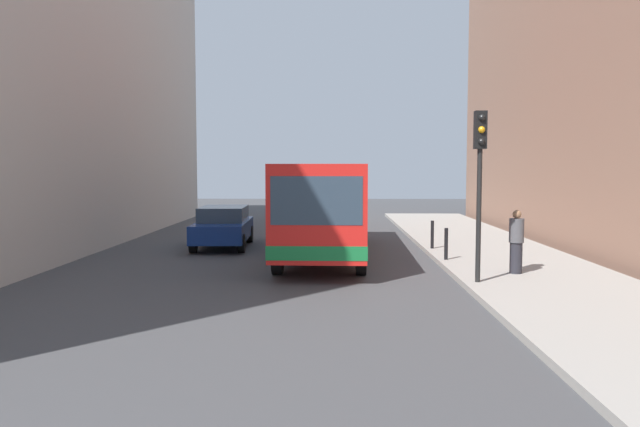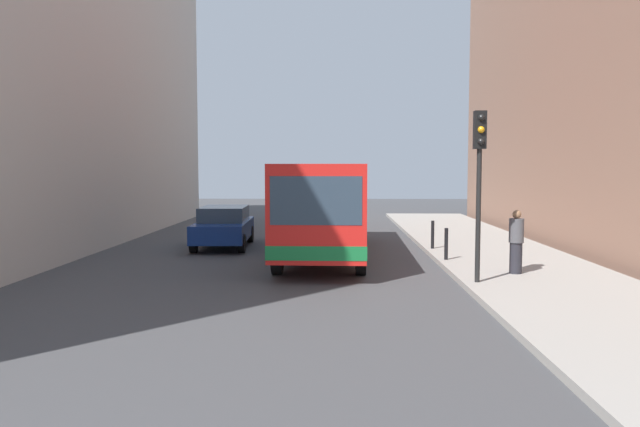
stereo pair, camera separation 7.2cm
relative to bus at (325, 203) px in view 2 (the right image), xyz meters
The scene contains 9 objects.
ground_plane 3.80m from the bus, 86.24° to the right, with size 80.00×80.00×0.00m, color #424244.
sidewalk 6.77m from the bus, 31.03° to the right, with size 4.40×40.00×0.15m, color #9E9991.
bus is the anchor object (origin of this frame).
car_beside_bus 4.23m from the bus, 153.74° to the left, with size 1.99×4.46×1.48m.
car_behind_bus 10.52m from the bus, 91.47° to the left, with size 1.92×4.43×1.48m.
traffic_light 7.06m from the bus, 57.11° to the right, with size 0.28×0.33×4.10m.
bollard_near 4.39m from the bus, 30.24° to the right, with size 0.11×0.11×0.95m, color black.
bollard_mid 3.86m from the bus, ahead, with size 0.11×0.11×0.95m, color black.
pedestrian_near_signal 6.85m from the bus, 42.04° to the right, with size 0.38×0.38×1.66m.
Camera 2 is at (0.08, -17.63, 2.93)m, focal length 35.55 mm.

